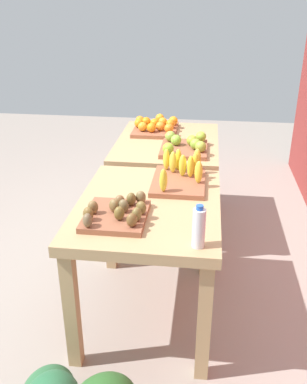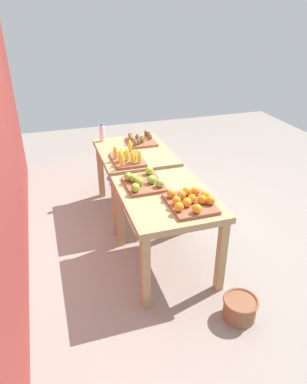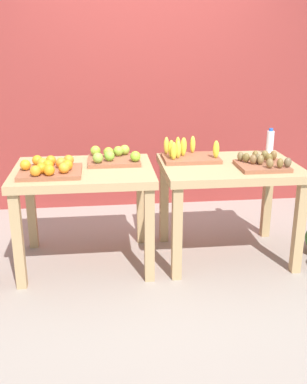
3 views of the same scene
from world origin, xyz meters
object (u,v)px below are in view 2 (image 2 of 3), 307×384
(orange_bin, at_px, (190,201))
(display_table_right, at_px, (135,160))
(banana_crate, at_px, (127,158))
(apple_bin, at_px, (143,182))
(water_bottle, at_px, (102,133))
(display_table_left, at_px, (167,206))
(watermelon_pile, at_px, (135,165))
(kiwi_bin, at_px, (141,140))
(wicker_basket, at_px, (240,308))

(orange_bin, bearing_deg, display_table_right, 5.27)
(banana_crate, bearing_deg, apple_bin, -179.46)
(water_bottle, bearing_deg, apple_bin, -173.97)
(orange_bin, bearing_deg, apple_bin, 30.84)
(orange_bin, xyz_separation_m, apple_bin, (0.46, 0.28, -0.00))
(orange_bin, distance_m, water_bottle, 1.82)
(orange_bin, xyz_separation_m, water_bottle, (1.77, 0.41, 0.06))
(apple_bin, bearing_deg, display_table_left, -146.88)
(water_bottle, height_order, watermelon_pile, water_bottle)
(kiwi_bin, bearing_deg, watermelon_pile, -7.78)
(display_table_left, bearing_deg, apple_bin, 33.12)
(apple_bin, relative_size, wicker_basket, 1.45)
(orange_bin, height_order, apple_bin, apple_bin)
(watermelon_pile, bearing_deg, banana_crate, 162.28)
(banana_crate, height_order, wicker_basket, banana_crate)
(kiwi_bin, bearing_deg, display_table_right, 147.89)
(watermelon_pile, xyz_separation_m, wicker_basket, (-2.84, -0.12, -0.07))
(orange_bin, relative_size, banana_crate, 1.00)
(apple_bin, distance_m, kiwi_bin, 1.14)
(banana_crate, height_order, kiwi_bin, banana_crate)
(water_bottle, relative_size, watermelon_pile, 0.33)
(display_table_left, height_order, display_table_right, same)
(water_bottle, bearing_deg, display_table_left, -169.38)
(orange_bin, bearing_deg, banana_crate, 14.98)
(banana_crate, bearing_deg, watermelon_pile, -17.72)
(display_table_right, xyz_separation_m, orange_bin, (-1.35, -0.12, 0.16))
(banana_crate, bearing_deg, water_bottle, 10.41)
(display_table_left, bearing_deg, display_table_right, 0.00)
(display_table_left, relative_size, orange_bin, 2.36)
(display_table_left, distance_m, kiwi_bin, 1.35)
(display_table_left, distance_m, orange_bin, 0.31)
(display_table_right, height_order, watermelon_pile, display_table_right)
(display_table_left, relative_size, display_table_right, 1.00)
(display_table_left, xyz_separation_m, watermelon_pile, (2.03, -0.23, -0.49))
(kiwi_bin, bearing_deg, banana_crate, 150.48)
(kiwi_bin, relative_size, water_bottle, 1.71)
(banana_crate, relative_size, wicker_basket, 1.53)
(wicker_basket, bearing_deg, apple_bin, 25.57)
(kiwi_bin, height_order, watermelon_pile, kiwi_bin)
(orange_bin, relative_size, wicker_basket, 1.53)
(display_table_left, bearing_deg, wicker_basket, -156.78)
(display_table_left, relative_size, watermelon_pile, 1.60)
(banana_crate, distance_m, water_bottle, 0.74)
(kiwi_bin, bearing_deg, wicker_basket, -174.28)
(kiwi_bin, xyz_separation_m, water_bottle, (0.21, 0.42, 0.06))
(display_table_right, relative_size, water_bottle, 4.87)
(orange_bin, bearing_deg, display_table_left, 28.44)
(orange_bin, bearing_deg, water_bottle, 13.13)
(display_table_left, xyz_separation_m, apple_bin, (0.23, 0.15, 0.16))
(kiwi_bin, distance_m, watermelon_pile, 0.95)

